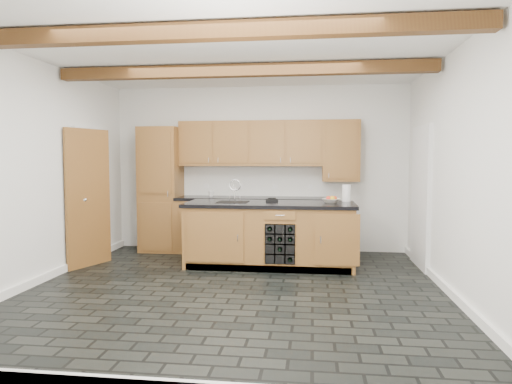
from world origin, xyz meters
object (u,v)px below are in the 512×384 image
kitchen_scale (272,200)px  paper_towel (346,193)px  island (270,234)px  fruit_bowl (331,201)px

kitchen_scale → paper_towel: paper_towel is taller
island → paper_towel: 1.30m
paper_towel → island: bearing=-164.0°
kitchen_scale → paper_towel: (1.11, 0.13, 0.10)m
paper_towel → kitchen_scale: bearing=-173.1°
island → paper_towel: bearing=16.0°
island → fruit_bowl: size_ratio=9.73×
fruit_bowl → kitchen_scale: bearing=173.2°
island → kitchen_scale: (0.01, 0.18, 0.49)m
kitchen_scale → paper_towel: 1.12m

